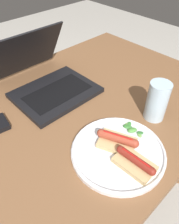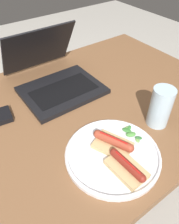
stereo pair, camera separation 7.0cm
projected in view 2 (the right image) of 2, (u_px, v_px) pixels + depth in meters
name	position (u px, v px, depth m)	size (l,w,h in m)	color
ground_plane	(64.00, 212.00, 1.22)	(6.00, 6.00, 0.00)	#B7B2A8
desk	(49.00, 133.00, 0.79)	(1.48, 0.82, 0.71)	brown
laptop	(55.00, 78.00, 0.89)	(0.31, 0.36, 0.22)	black
plate	(113.00, 154.00, 0.64)	(0.28, 0.28, 0.02)	silver
sausage_toast_left	(113.00, 143.00, 0.64)	(0.11, 0.13, 0.04)	tan
sausage_toast_middle	(127.00, 167.00, 0.58)	(0.07, 0.12, 0.04)	tan
salad_pile	(130.00, 133.00, 0.69)	(0.05, 0.08, 0.01)	#4C8E3D
drinking_glass	(160.00, 107.00, 0.71)	(0.07, 0.07, 0.14)	silver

